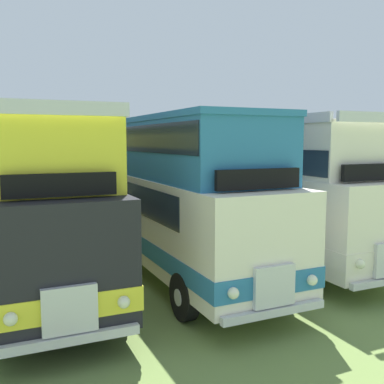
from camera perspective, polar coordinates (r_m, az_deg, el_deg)
bus_seventh_in_row at (r=12.76m, az=-19.30°, el=-0.38°), size 2.76×10.96×4.52m
bus_eighth_in_row at (r=13.48m, az=-3.73°, el=0.84°), size 2.63×11.55×4.49m
bus_ninth_in_row at (r=14.98m, az=9.70°, el=0.89°), size 2.75×10.26×4.52m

